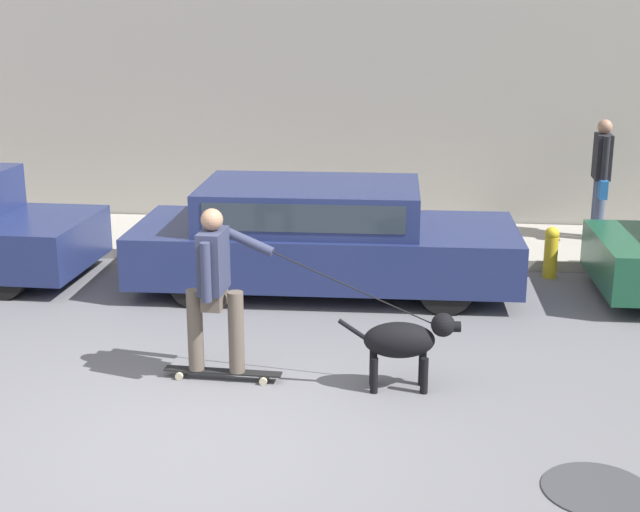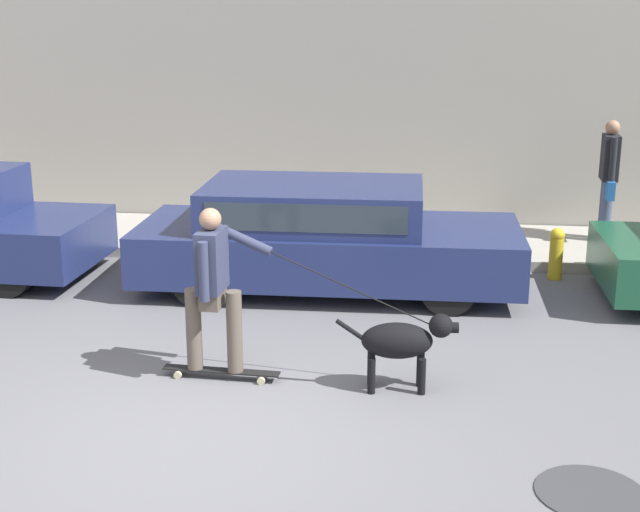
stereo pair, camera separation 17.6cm
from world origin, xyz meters
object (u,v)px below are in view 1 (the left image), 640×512
pedestrian_with_bag (601,174)px  fire_hydrant (551,251)px  dog (405,340)px  skateboarder (216,285)px  parked_car_1 (321,238)px

pedestrian_with_bag → fire_hydrant: 1.87m
dog → fire_hydrant: dog is taller
skateboarder → pedestrian_with_bag: 6.66m
dog → pedestrian_with_bag: bearing=57.9°
fire_hydrant → parked_car_1: bearing=-165.1°
parked_car_1 → dog: bearing=-71.1°
parked_car_1 → fire_hydrant: bearing=13.7°
parked_car_1 → skateboarder: (-0.65, -2.82, 0.27)m
parked_car_1 → dog: (1.04, -2.86, -0.17)m
parked_car_1 → pedestrian_with_bag: bearing=30.5°
skateboarder → pedestrian_with_bag: pedestrian_with_bag is taller
fire_hydrant → skateboarder: bearing=-134.3°
skateboarder → pedestrian_with_bag: (4.32, 5.07, 0.16)m
dog → pedestrian_with_bag: pedestrian_with_bag is taller
parked_car_1 → skateboarder: bearing=-104.2°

